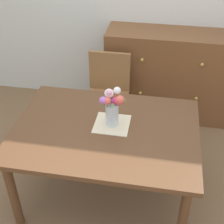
{
  "coord_description": "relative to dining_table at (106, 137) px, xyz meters",
  "views": [
    {
      "loc": [
        0.39,
        -1.9,
        2.28
      ],
      "look_at": [
        0.04,
        0.06,
        0.84
      ],
      "focal_mm": 51.85,
      "sensor_mm": 36.0,
      "label": 1
    }
  ],
  "objects": [
    {
      "name": "flower_vase",
      "position": [
        0.04,
        0.06,
        0.27
      ],
      "size": [
        0.2,
        0.18,
        0.32
      ],
      "color": "silver",
      "rests_on": "placemat"
    },
    {
      "name": "dining_table",
      "position": [
        0.0,
        0.0,
        0.0
      ],
      "size": [
        1.42,
        1.04,
        0.72
      ],
      "color": "brown",
      "rests_on": "ground_plane"
    },
    {
      "name": "placemat",
      "position": [
        0.04,
        0.06,
        0.09
      ],
      "size": [
        0.27,
        0.27,
        0.01
      ],
      "primitive_type": "cube",
      "color": "beige",
      "rests_on": "dining_table"
    },
    {
      "name": "chair_far",
      "position": [
        -0.15,
        0.86,
        -0.12
      ],
      "size": [
        0.42,
        0.42,
        0.9
      ],
      "rotation": [
        0.0,
        0.0,
        3.14
      ],
      "color": "olive",
      "rests_on": "ground_plane"
    },
    {
      "name": "dresser",
      "position": [
        0.47,
        1.33,
        -0.14
      ],
      "size": [
        1.4,
        0.47,
        1.0
      ],
      "color": "brown",
      "rests_on": "ground_plane"
    },
    {
      "name": "ground_plane",
      "position": [
        0.0,
        0.0,
        -0.64
      ],
      "size": [
        12.0,
        12.0,
        0.0
      ],
      "primitive_type": "plane",
      "color": "brown"
    }
  ]
}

